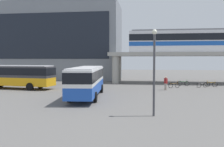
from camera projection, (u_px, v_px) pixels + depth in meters
ground_plane at (102, 86)px, 35.42m from camera, size 120.00×120.00×0.00m
station_building at (61, 42)px, 50.49m from camera, size 25.04×11.70×15.45m
elevated_platform at (203, 57)px, 39.91m from camera, size 31.53×6.44×5.23m
train at (194, 41)px, 39.94m from camera, size 21.77×2.96×3.84m
bus_main at (87, 79)px, 25.26m from camera, size 3.45×11.21×3.22m
bus_secondary at (16, 74)px, 32.74m from camera, size 11.28×4.02×3.22m
bicycle_brown at (174, 85)px, 33.88m from camera, size 1.67×0.76×1.04m
bicycle_orange at (211, 84)px, 35.33m from camera, size 1.73×0.59×1.04m
bicycle_green at (183, 83)px, 36.55m from camera, size 1.77×0.37×1.04m
bicycle_silver at (202, 85)px, 34.23m from camera, size 1.67×0.75×1.04m
pedestrian_at_kerb at (166, 84)px, 31.22m from camera, size 0.45×0.47×1.81m
lamp_post at (154, 65)px, 16.66m from camera, size 0.36×0.36×6.12m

